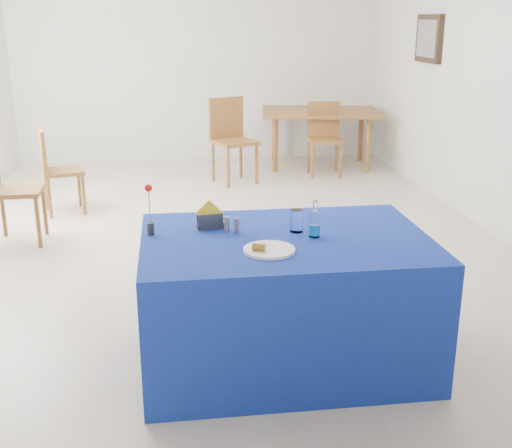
{
  "coord_description": "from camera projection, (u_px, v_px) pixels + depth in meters",
  "views": [
    {
      "loc": [
        -0.44,
        -5.51,
        1.92
      ],
      "look_at": [
        -0.03,
        -2.42,
        0.92
      ],
      "focal_mm": 45.0,
      "sensor_mm": 36.0,
      "label": 1
    }
  ],
  "objects": [
    {
      "name": "blue_table",
      "position": [
        285.0,
        299.0,
        3.68
      ],
      "size": [
        1.6,
        1.1,
        0.76
      ],
      "color": "navy",
      "rests_on": "floor"
    },
    {
      "name": "room_shell",
      "position": [
        220.0,
        40.0,
        5.3
      ],
      "size": [
        7.0,
        7.0,
        7.0
      ],
      "color": "silver",
      "rests_on": "ground"
    },
    {
      "name": "picture_frame",
      "position": [
        429.0,
        39.0,
        7.14
      ],
      "size": [
        0.06,
        0.64,
        0.52
      ],
      "primitive_type": "cube",
      "color": "black",
      "rests_on": "room_shell"
    },
    {
      "name": "rose_vase",
      "position": [
        150.0,
        212.0,
        3.56
      ],
      "size": [
        0.04,
        0.04,
        0.29
      ],
      "color": "#252429",
      "rests_on": "blue_table"
    },
    {
      "name": "napkin_holder",
      "position": [
        210.0,
        220.0,
        3.7
      ],
      "size": [
        0.16,
        0.08,
        0.17
      ],
      "color": "#39393E",
      "rests_on": "blue_table"
    },
    {
      "name": "picture_art",
      "position": [
        427.0,
        39.0,
        7.14
      ],
      "size": [
        0.02,
        0.52,
        0.4
      ],
      "primitive_type": "cube",
      "color": "#998C66",
      "rests_on": "room_shell"
    },
    {
      "name": "water_bottle",
      "position": [
        315.0,
        224.0,
        3.55
      ],
      "size": [
        0.06,
        0.06,
        0.21
      ],
      "color": "white",
      "rests_on": "blue_table"
    },
    {
      "name": "chair_win_b",
      "position": [
        54.0,
        165.0,
        6.47
      ],
      "size": [
        0.48,
        0.48,
        0.87
      ],
      "rotation": [
        0.0,
        0.0,
        1.83
      ],
      "color": "#915D2A",
      "rests_on": "floor"
    },
    {
      "name": "chair_bg_left",
      "position": [
        231.0,
        134.0,
        7.73
      ],
      "size": [
        0.59,
        0.59,
        1.01
      ],
      "rotation": [
        0.0,
        0.0,
        0.4
      ],
      "color": "#915D2A",
      "rests_on": "floor"
    },
    {
      "name": "banana_pieces",
      "position": [
        259.0,
        247.0,
        3.31
      ],
      "size": [
        0.08,
        0.06,
        0.04
      ],
      "color": "gold",
      "rests_on": "plate"
    },
    {
      "name": "pepper_shaker",
      "position": [
        237.0,
        225.0,
        3.63
      ],
      "size": [
        0.03,
        0.03,
        0.08
      ],
      "primitive_type": "cylinder",
      "color": "#5F5E63",
      "rests_on": "blue_table"
    },
    {
      "name": "chair_win_a",
      "position": [
        6.0,
        182.0,
        5.59
      ],
      "size": [
        0.44,
        0.44,
        0.96
      ],
      "rotation": [
        0.0,
        0.0,
        1.59
      ],
      "color": "#915D2A",
      "rests_on": "floor"
    },
    {
      "name": "plate",
      "position": [
        269.0,
        250.0,
        3.35
      ],
      "size": [
        0.27,
        0.27,
        0.01
      ],
      "primitive_type": "cylinder",
      "color": "white",
      "rests_on": "blue_table"
    },
    {
      "name": "floor",
      "position": [
        223.0,
        239.0,
        5.84
      ],
      "size": [
        7.0,
        7.0,
        0.0
      ],
      "primitive_type": "plane",
      "color": "beige",
      "rests_on": "ground"
    },
    {
      "name": "oak_table",
      "position": [
        320.0,
        116.0,
        8.51
      ],
      "size": [
        1.66,
        1.2,
        0.76
      ],
      "color": "brown",
      "rests_on": "floor"
    },
    {
      "name": "salt_shaker",
      "position": [
        227.0,
        224.0,
        3.65
      ],
      "size": [
        0.03,
        0.03,
        0.08
      ],
      "primitive_type": "cylinder",
      "color": "slate",
      "rests_on": "blue_table"
    },
    {
      "name": "drinking_glass",
      "position": [
        297.0,
        221.0,
        3.64
      ],
      "size": [
        0.07,
        0.07,
        0.13
      ],
      "primitive_type": "cylinder",
      "color": "white",
      "rests_on": "blue_table"
    },
    {
      "name": "chair_bg_right",
      "position": [
        324.0,
        133.0,
        8.11
      ],
      "size": [
        0.44,
        0.44,
        0.92
      ],
      "rotation": [
        0.0,
        0.0,
        -0.07
      ],
      "color": "#915D2A",
      "rests_on": "floor"
    }
  ]
}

